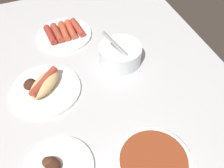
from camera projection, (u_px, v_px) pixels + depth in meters
ground_plane at (97, 87)px, 90.76cm from camera, size 120.00×90.00×3.00cm
bowl_chili at (153, 164)px, 68.38cm from camera, size 18.73×18.73×5.04cm
plate_sausages at (64, 33)px, 105.31cm from camera, size 20.65×20.65×3.47cm
bowl_coleslaw at (120, 54)px, 94.22cm from camera, size 14.64×14.64×15.57cm
plate_grilled_meat at (58, 168)px, 69.64cm from camera, size 18.10×18.10×3.89cm
plate_hotdog_assembled at (45, 87)px, 86.49cm from camera, size 22.12×22.12×5.61cm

